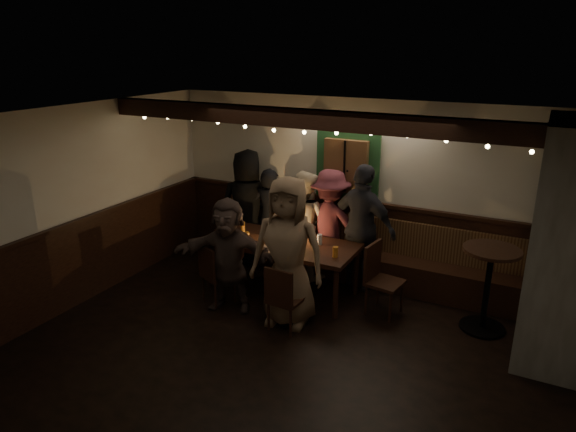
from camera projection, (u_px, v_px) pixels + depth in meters
The scene contains 13 objects.
room at pixel (414, 240), 6.14m from camera, with size 6.02×5.01×2.62m.
dining_table at pixel (281, 246), 7.02m from camera, with size 2.08×0.89×0.90m.
chair_near_left at pixel (213, 271), 6.74m from camera, with size 0.49×0.49×0.83m.
chair_near_right at pixel (283, 296), 6.07m from camera, with size 0.40×0.40×0.84m.
chair_end at pixel (379, 274), 6.52m from camera, with size 0.48×0.48×0.93m.
high_top at pixel (488, 279), 6.06m from camera, with size 0.66×0.66×1.05m.
person_a at pixel (248, 207), 7.96m from camera, with size 0.88×0.57×1.80m, color black.
person_b at pixel (270, 218), 7.83m from camera, with size 0.57×0.37×1.56m, color black.
person_c at pixel (304, 224), 7.51m from camera, with size 0.78×0.60×1.60m, color beige.
person_d at pixel (330, 225), 7.44m from camera, with size 1.05×0.61×1.63m, color #50202A.
person_e at pixel (363, 228), 7.07m from camera, with size 1.05×0.44×1.79m, color black.
person_f at pixel (228, 255), 6.53m from camera, with size 1.39×0.44×1.50m, color #3F302C.
person_g at pixel (288, 252), 6.16m from camera, with size 0.91×0.59×1.86m, color brown.
Camera 1 is at (2.34, -4.36, 3.31)m, focal length 32.00 mm.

